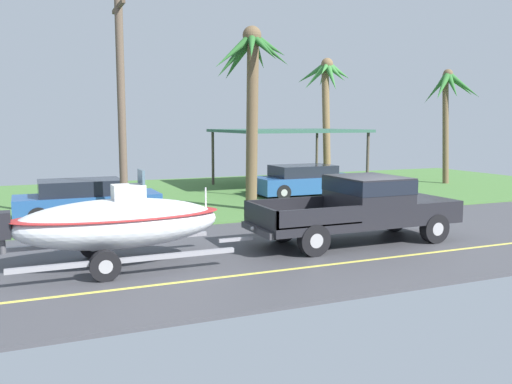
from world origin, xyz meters
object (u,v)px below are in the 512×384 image
object	(u,v)px
palm_tree_mid	(250,75)
utility_pole	(121,105)
parked_sedan_far	(306,181)
parked_sedan_near	(86,201)
boat_on_trailer	(118,223)
palm_tree_near_right	(448,96)
carport_awning	(288,132)
palm_tree_near_left	(326,89)
pickup_truck_towing	(366,205)

from	to	relation	value
palm_tree_mid	utility_pole	xyz separation A→B (m)	(-4.87, -1.57, -1.17)
parked_sedan_far	palm_tree_mid	size ratio (longest dim) A/B	0.71
palm_tree_mid	parked_sedan_near	bearing A→B (deg)	177.37
boat_on_trailer	palm_tree_near_right	xyz separation A→B (m)	(18.72, 10.20, 3.62)
carport_awning	palm_tree_near_left	xyz separation A→B (m)	(3.97, 3.04, 2.34)
palm_tree_mid	utility_pole	world-z (taller)	utility_pole
boat_on_trailer	parked_sedan_near	distance (m)	6.39
palm_tree_near_right	utility_pole	bearing A→B (deg)	-162.37
carport_awning	palm_tree_near_right	world-z (taller)	palm_tree_near_right
parked_sedan_far	pickup_truck_towing	bearing A→B (deg)	-108.43
utility_pole	palm_tree_mid	bearing A→B (deg)	17.88
parked_sedan_near	utility_pole	distance (m)	3.73
boat_on_trailer	palm_tree_mid	distance (m)	9.29
palm_tree_near_right	palm_tree_mid	xyz separation A→B (m)	(-12.94, -4.09, 0.32)
palm_tree_near_left	pickup_truck_towing	bearing A→B (deg)	-116.56
palm_tree_mid	carport_awning	bearing A→B (deg)	52.79
carport_awning	boat_on_trailer	bearing A→B (deg)	-130.52
pickup_truck_towing	palm_tree_near_right	bearing A→B (deg)	40.30
utility_pole	boat_on_trailer	bearing A→B (deg)	-101.39
parked_sedan_near	parked_sedan_far	xyz separation A→B (m)	(9.71, 2.58, 0.00)
parked_sedan_near	parked_sedan_far	bearing A→B (deg)	14.87
pickup_truck_towing	parked_sedan_far	size ratio (longest dim) A/B	1.24
boat_on_trailer	utility_pole	distance (m)	5.40
boat_on_trailer	palm_tree_near_right	bearing A→B (deg)	28.59
pickup_truck_towing	palm_tree_near_right	size ratio (longest dim) A/B	0.98
pickup_truck_towing	utility_pole	xyz separation A→B (m)	(-5.77, 4.54, 2.76)
boat_on_trailer	palm_tree_mid	xyz separation A→B (m)	(5.78, 6.11, 3.94)
boat_on_trailer	palm_tree_near_right	size ratio (longest dim) A/B	0.97
palm_tree_near_left	utility_pole	distance (m)	16.95
parked_sedan_near	carport_awning	bearing A→B (deg)	28.53
palm_tree_near_left	palm_tree_near_right	world-z (taller)	palm_tree_near_left
carport_awning	palm_tree_near_right	xyz separation A→B (m)	(8.50, -1.76, 1.83)
palm_tree_near_right	parked_sedan_near	bearing A→B (deg)	-168.49
pickup_truck_towing	palm_tree_near_left	bearing A→B (deg)	63.44
palm_tree_near_left	palm_tree_near_right	size ratio (longest dim) A/B	1.14
parked_sedan_near	parked_sedan_far	world-z (taller)	same
parked_sedan_far	palm_tree_near_right	distance (m)	9.95
carport_awning	pickup_truck_towing	bearing A→B (deg)	-106.45
pickup_truck_towing	palm_tree_near_right	distance (m)	16.18
pickup_truck_towing	parked_sedan_far	distance (m)	9.45
palm_tree_near_right	utility_pole	size ratio (longest dim) A/B	0.83
palm_tree_near_right	palm_tree_mid	world-z (taller)	palm_tree_mid
palm_tree_mid	palm_tree_near_left	bearing A→B (deg)	46.59
parked_sedan_near	carport_awning	distance (m)	11.86
palm_tree_near_left	palm_tree_near_right	xyz separation A→B (m)	(4.53, -4.80, -0.52)
palm_tree_near_right	palm_tree_near_left	bearing A→B (deg)	133.36
boat_on_trailer	carport_awning	xyz separation A→B (m)	(10.22, 11.96, 1.79)
pickup_truck_towing	palm_tree_mid	size ratio (longest dim) A/B	0.89
parked_sedan_near	pickup_truck_towing	bearing A→B (deg)	-43.50
palm_tree_mid	parked_sedan_far	bearing A→B (deg)	36.17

